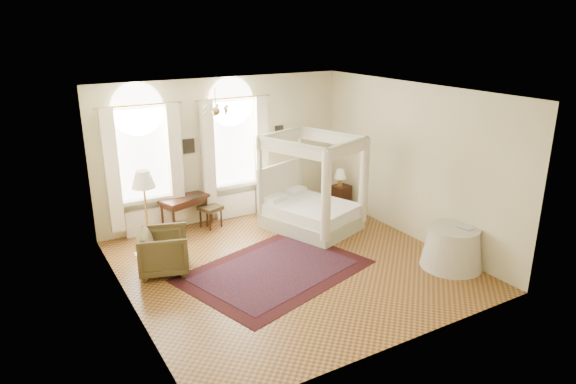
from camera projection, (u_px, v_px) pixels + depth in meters
name	position (u px, v px, depth m)	size (l,w,h in m)	color
ground	(290.00, 265.00, 9.89)	(6.00, 6.00, 0.00)	#A2662F
room_walls	(290.00, 166.00, 9.26)	(6.00, 6.00, 6.00)	beige
window_left	(144.00, 169.00, 10.86)	(1.62, 0.27, 3.29)	silver
window_right	(234.00, 157.00, 11.87)	(1.62, 0.27, 3.29)	silver
chandelier	(216.00, 110.00, 9.52)	(0.51, 0.45, 0.50)	#B2853B
wall_pictures	(228.00, 140.00, 11.76)	(2.54, 0.03, 0.39)	black
canopy_bed	(312.00, 208.00, 11.52)	(2.15, 2.36, 2.12)	#BAC09C
nightstand	(341.00, 197.00, 12.80)	(0.42, 0.38, 0.60)	#3D1C10
nightstand_lamp	(340.00, 175.00, 12.61)	(0.28, 0.28, 0.42)	#B2853B
writing_desk	(184.00, 202.00, 11.35)	(1.16, 0.85, 0.78)	#3D1C10
laptop	(194.00, 196.00, 11.33)	(0.34, 0.22, 0.03)	black
stool	(210.00, 210.00, 11.60)	(0.56, 0.56, 0.51)	#3F321B
armchair	(164.00, 251.00, 9.51)	(0.88, 0.91, 0.83)	#4A3D1F
coffee_table	(153.00, 256.00, 9.46)	(0.61, 0.45, 0.40)	white
floor_lamp	(144.00, 184.00, 9.82)	(0.45, 0.45, 1.77)	#B2853B
oriental_rug	(275.00, 271.00, 9.65)	(3.81, 3.19, 0.01)	#380D10
side_table	(452.00, 247.00, 9.73)	(1.16, 1.16, 0.79)	beige
book	(463.00, 229.00, 9.52)	(0.20, 0.26, 0.02)	black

